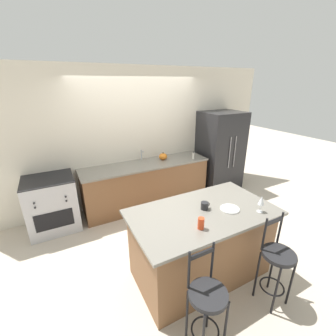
% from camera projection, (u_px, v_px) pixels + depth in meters
% --- Properties ---
extents(ground_plane, '(18.00, 18.00, 0.00)m').
position_uv_depth(ground_plane, '(155.00, 212.00, 4.44)').
color(ground_plane, beige).
extents(wall_back, '(6.00, 0.07, 2.70)m').
position_uv_depth(wall_back, '(138.00, 137.00, 4.56)').
color(wall_back, beige).
rests_on(wall_back, ground_plane).
extents(back_counter, '(2.55, 0.71, 0.89)m').
position_uv_depth(back_counter, '(146.00, 184.00, 4.60)').
color(back_counter, brown).
rests_on(back_counter, ground_plane).
extents(sink_faucet, '(0.02, 0.13, 0.22)m').
position_uv_depth(sink_faucet, '(142.00, 154.00, 4.56)').
color(sink_faucet, '#ADAFB5').
rests_on(sink_faucet, back_counter).
extents(kitchen_island, '(1.77, 1.00, 0.95)m').
position_uv_depth(kitchen_island, '(201.00, 243.00, 2.87)').
color(kitchen_island, brown).
rests_on(kitchen_island, ground_plane).
extents(refrigerator, '(0.89, 0.80, 1.80)m').
position_uv_depth(refrigerator, '(220.00, 151.00, 5.18)').
color(refrigerator, '#232326').
rests_on(refrigerator, ground_plane).
extents(oven_range, '(0.78, 0.72, 0.94)m').
position_uv_depth(oven_range, '(52.00, 204.00, 3.81)').
color(oven_range, '#B7B7BC').
rests_on(oven_range, ground_plane).
extents(bar_stool_near, '(0.35, 0.35, 1.08)m').
position_uv_depth(bar_stool_near, '(207.00, 302.00, 2.01)').
color(bar_stool_near, black).
rests_on(bar_stool_near, ground_plane).
extents(bar_stool_far, '(0.35, 0.35, 1.08)m').
position_uv_depth(bar_stool_far, '(276.00, 262.00, 2.46)').
color(bar_stool_far, black).
rests_on(bar_stool_far, ground_plane).
extents(dinner_plate, '(0.23, 0.23, 0.02)m').
position_uv_depth(dinner_plate, '(230.00, 209.00, 2.74)').
color(dinner_plate, white).
rests_on(dinner_plate, kitchen_island).
extents(wine_glass, '(0.07, 0.07, 0.21)m').
position_uv_depth(wine_glass, '(261.00, 201.00, 2.64)').
color(wine_glass, white).
rests_on(wine_glass, kitchen_island).
extents(coffee_mug, '(0.12, 0.09, 0.09)m').
position_uv_depth(coffee_mug, '(205.00, 206.00, 2.73)').
color(coffee_mug, '#232326').
rests_on(coffee_mug, kitchen_island).
extents(tumbler_cup, '(0.07, 0.07, 0.13)m').
position_uv_depth(tumbler_cup, '(201.00, 223.00, 2.36)').
color(tumbler_cup, red).
rests_on(tumbler_cup, kitchen_island).
extents(pumpkin_decoration, '(0.17, 0.17, 0.16)m').
position_uv_depth(pumpkin_decoration, '(163.00, 156.00, 4.63)').
color(pumpkin_decoration, orange).
rests_on(pumpkin_decoration, back_counter).
extents(soap_bottle, '(0.04, 0.04, 0.17)m').
position_uv_depth(soap_bottle, '(193.00, 156.00, 4.67)').
color(soap_bottle, silver).
rests_on(soap_bottle, back_counter).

